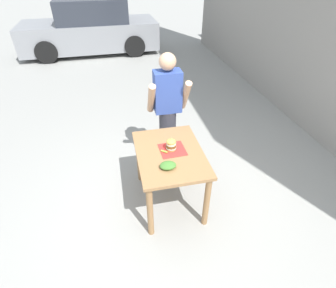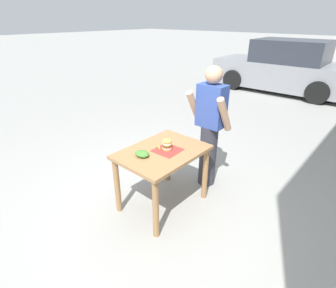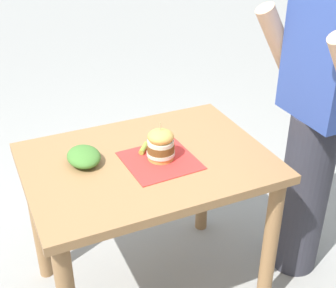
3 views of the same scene
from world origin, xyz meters
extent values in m
plane|color=#9E9E99|center=(0.00, 0.00, 0.00)|extent=(80.00, 80.00, 0.00)
cube|color=#9E7247|center=(0.00, 0.00, 0.76)|extent=(0.77, 1.05, 0.04)
cylinder|color=#9E7247|center=(-0.33, -0.47, 0.37)|extent=(0.07, 0.07, 0.74)
cylinder|color=#9E7247|center=(0.33, -0.47, 0.37)|extent=(0.07, 0.07, 0.74)
cylinder|color=#9E7247|center=(-0.33, 0.47, 0.37)|extent=(0.07, 0.07, 0.74)
cylinder|color=#9E7247|center=(0.33, 0.47, 0.37)|extent=(0.07, 0.07, 0.74)
cube|color=red|center=(0.04, 0.04, 0.79)|extent=(0.31, 0.31, 0.00)
cylinder|color=gold|center=(0.03, 0.05, 0.80)|extent=(0.11, 0.11, 0.02)
cylinder|color=silver|center=(0.03, 0.05, 0.82)|extent=(0.12, 0.12, 0.02)
cylinder|color=brown|center=(0.03, 0.05, 0.84)|extent=(0.12, 0.12, 0.04)
cylinder|color=silver|center=(0.03, 0.05, 0.87)|extent=(0.12, 0.12, 0.02)
ellipsoid|color=gold|center=(0.03, 0.05, 0.90)|extent=(0.11, 0.11, 0.06)
cylinder|color=#D1B77F|center=(0.03, 0.05, 0.94)|extent=(0.00, 0.00, 0.05)
cylinder|color=#8EA83D|center=(-0.06, 0.01, 0.80)|extent=(0.08, 0.07, 0.02)
ellipsoid|color=#477F33|center=(-0.08, -0.26, 0.82)|extent=(0.18, 0.14, 0.06)
cylinder|color=#33333D|center=(0.15, 0.79, 0.45)|extent=(0.24, 0.24, 0.90)
cube|color=#334C9E|center=(0.15, 0.79, 1.18)|extent=(0.36, 0.22, 0.56)
sphere|color=tan|center=(0.15, 0.79, 1.58)|extent=(0.22, 0.22, 0.22)
cylinder|color=tan|center=(-0.08, 0.73, 1.13)|extent=(0.09, 0.34, 0.50)
cylinder|color=tan|center=(0.38, 0.73, 1.13)|extent=(0.09, 0.34, 0.50)
cube|color=silver|center=(5.43, 6.95, 0.54)|extent=(4.21, 1.73, 0.80)
cube|color=#2D333D|center=(5.58, 6.95, 1.27)|extent=(2.11, 1.57, 0.66)
cylinder|color=black|center=(4.13, 6.13, 0.32)|extent=(0.64, 0.22, 0.64)
cylinder|color=black|center=(4.12, 7.75, 0.32)|extent=(0.64, 0.22, 0.64)
cylinder|color=black|center=(6.73, 6.15, 0.32)|extent=(0.64, 0.22, 0.64)
cylinder|color=black|center=(6.72, 7.76, 0.32)|extent=(0.64, 0.22, 0.64)
cube|color=gray|center=(-1.07, 6.90, 0.54)|extent=(4.24, 1.79, 0.80)
cube|color=#2D333D|center=(-0.92, 6.90, 1.27)|extent=(2.13, 1.61, 0.66)
cylinder|color=black|center=(-2.35, 6.06, 0.32)|extent=(0.64, 0.23, 0.64)
cylinder|color=black|center=(-2.39, 7.68, 0.32)|extent=(0.64, 0.23, 0.64)
cylinder|color=black|center=(0.25, 6.12, 0.32)|extent=(0.64, 0.23, 0.64)
cylinder|color=black|center=(0.22, 7.73, 0.32)|extent=(0.64, 0.23, 0.64)
camera|label=1|loc=(-0.54, -2.34, 2.65)|focal=28.00mm
camera|label=2|loc=(1.89, -2.03, 2.22)|focal=28.00mm
camera|label=3|loc=(1.61, -0.63, 1.85)|focal=50.00mm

